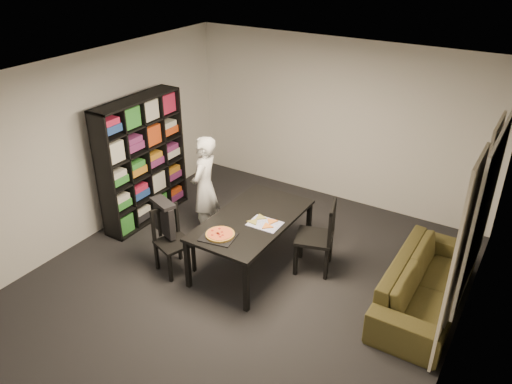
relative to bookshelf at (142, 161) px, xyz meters
The scene contains 16 objects.
room 2.26m from the bookshelf, 15.56° to the right, with size 5.01×5.51×2.61m.
window_pane 4.67m from the bookshelf, ahead, with size 0.02×1.40×1.60m, color black.
window_frame 4.67m from the bookshelf, ahead, with size 0.03×1.52×1.72m, color white.
curtain_left 4.59m from the bookshelf, ahead, with size 0.03×0.70×2.25m, color beige.
curtain_right 4.59m from the bookshelf, ahead, with size 0.03×0.70×2.25m, color beige.
bookshelf is the anchor object (origin of this frame).
dining_table 2.08m from the bookshelf, ahead, with size 0.95×1.71×0.71m.
chair_left 1.51m from the bookshelf, 34.78° to the right, with size 0.52×0.52×0.88m.
chair_right 2.89m from the bookshelf, ahead, with size 0.57×0.57×0.99m.
draped_jacket 1.34m from the bookshelf, 36.12° to the right, with size 0.42×0.29×0.48m.
person 1.09m from the bookshelf, ahead, with size 0.55×0.36×1.52m, color white.
baking_tray 2.12m from the bookshelf, 22.69° to the right, with size 0.40×0.32×0.01m, color black.
pepperoni_pizza 2.10m from the bookshelf, 21.65° to the right, with size 0.35×0.35×0.03m.
kitchen_towel 2.29m from the bookshelf, ahead, with size 0.40×0.30×0.01m, color silver.
pizza_slices 2.24m from the bookshelf, ahead, with size 0.37×0.31×0.01m, color #DE8345, non-canonical shape.
sofa 4.27m from the bookshelf, ahead, with size 2.02×0.79×0.59m, color #383316.
Camera 1 is at (2.80, -4.25, 3.98)m, focal length 35.00 mm.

